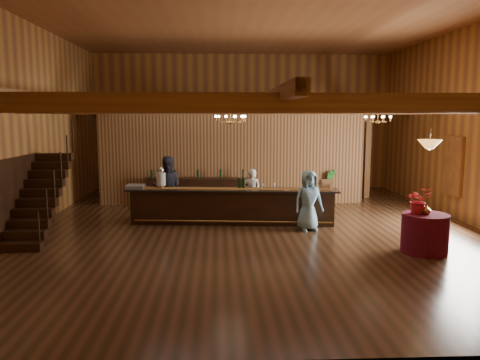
{
  "coord_description": "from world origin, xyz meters",
  "views": [
    {
      "loc": [
        -0.99,
        -12.4,
        3.0
      ],
      "look_at": [
        -0.38,
        0.55,
        1.23
      ],
      "focal_mm": 35.0,
      "sensor_mm": 36.0,
      "label": 1
    }
  ],
  "objects_px": {
    "round_table": "(425,233)",
    "guest": "(309,200)",
    "raffle_drum": "(325,184)",
    "bartender": "(252,194)",
    "chandelier_left": "(230,119)",
    "chandelier_right": "(378,119)",
    "tasting_bar": "(232,206)",
    "beverage_dispenser": "(161,178)",
    "staff_second": "(167,187)",
    "floor_plant": "(328,186)",
    "pendant_lamp": "(430,144)",
    "backbar_shelf": "(198,192)"
  },
  "relations": [
    {
      "from": "tasting_bar",
      "to": "backbar_shelf",
      "type": "distance_m",
      "value": 2.78
    },
    {
      "from": "chandelier_left",
      "to": "pendant_lamp",
      "type": "relative_size",
      "value": 0.89
    },
    {
      "from": "tasting_bar",
      "to": "floor_plant",
      "type": "xyz_separation_m",
      "value": [
        3.41,
        2.95,
        0.09
      ]
    },
    {
      "from": "chandelier_left",
      "to": "bartender",
      "type": "height_order",
      "value": "chandelier_left"
    },
    {
      "from": "beverage_dispenser",
      "to": "staff_second",
      "type": "height_order",
      "value": "staff_second"
    },
    {
      "from": "chandelier_right",
      "to": "floor_plant",
      "type": "xyz_separation_m",
      "value": [
        -0.95,
        2.09,
        -2.34
      ]
    },
    {
      "from": "pendant_lamp",
      "to": "backbar_shelf",
      "type": "bearing_deg",
      "value": 132.99
    },
    {
      "from": "round_table",
      "to": "bartender",
      "type": "relative_size",
      "value": 0.68
    },
    {
      "from": "pendant_lamp",
      "to": "floor_plant",
      "type": "xyz_separation_m",
      "value": [
        -0.76,
        5.99,
        -1.81
      ]
    },
    {
      "from": "backbar_shelf",
      "to": "round_table",
      "type": "xyz_separation_m",
      "value": [
        5.23,
        -5.61,
        -0.05
      ]
    },
    {
      "from": "tasting_bar",
      "to": "raffle_drum",
      "type": "relative_size",
      "value": 17.5
    },
    {
      "from": "bartender",
      "to": "backbar_shelf",
      "type": "bearing_deg",
      "value": -36.17
    },
    {
      "from": "raffle_drum",
      "to": "chandelier_left",
      "type": "relative_size",
      "value": 0.42
    },
    {
      "from": "pendant_lamp",
      "to": "guest",
      "type": "xyz_separation_m",
      "value": [
        -2.18,
        2.15,
        -1.6
      ]
    },
    {
      "from": "round_table",
      "to": "guest",
      "type": "height_order",
      "value": "guest"
    },
    {
      "from": "tasting_bar",
      "to": "bartender",
      "type": "height_order",
      "value": "bartender"
    },
    {
      "from": "guest",
      "to": "floor_plant",
      "type": "relative_size",
      "value": 1.36
    },
    {
      "from": "pendant_lamp",
      "to": "guest",
      "type": "distance_m",
      "value": 3.46
    },
    {
      "from": "raffle_drum",
      "to": "floor_plant",
      "type": "distance_m",
      "value": 3.41
    },
    {
      "from": "floor_plant",
      "to": "beverage_dispenser",
      "type": "bearing_deg",
      "value": -153.41
    },
    {
      "from": "chandelier_left",
      "to": "guest",
      "type": "bearing_deg",
      "value": -7.84
    },
    {
      "from": "raffle_drum",
      "to": "chandelier_right",
      "type": "bearing_deg",
      "value": 33.07
    },
    {
      "from": "raffle_drum",
      "to": "pendant_lamp",
      "type": "height_order",
      "value": "pendant_lamp"
    },
    {
      "from": "tasting_bar",
      "to": "chandelier_left",
      "type": "height_order",
      "value": "chandelier_left"
    },
    {
      "from": "raffle_drum",
      "to": "bartender",
      "type": "height_order",
      "value": "bartender"
    },
    {
      "from": "chandelier_left",
      "to": "staff_second",
      "type": "height_order",
      "value": "chandelier_left"
    },
    {
      "from": "staff_second",
      "to": "backbar_shelf",
      "type": "bearing_deg",
      "value": -121.33
    },
    {
      "from": "beverage_dispenser",
      "to": "tasting_bar",
      "type": "bearing_deg",
      "value": -7.13
    },
    {
      "from": "bartender",
      "to": "staff_second",
      "type": "height_order",
      "value": "staff_second"
    },
    {
      "from": "beverage_dispenser",
      "to": "backbar_shelf",
      "type": "distance_m",
      "value": 2.63
    },
    {
      "from": "pendant_lamp",
      "to": "bartender",
      "type": "xyz_separation_m",
      "value": [
        -3.56,
        3.68,
        -1.66
      ]
    },
    {
      "from": "pendant_lamp",
      "to": "floor_plant",
      "type": "height_order",
      "value": "pendant_lamp"
    },
    {
      "from": "floor_plant",
      "to": "guest",
      "type": "bearing_deg",
      "value": -110.24
    },
    {
      "from": "beverage_dispenser",
      "to": "chandelier_right",
      "type": "bearing_deg",
      "value": 5.54
    },
    {
      "from": "backbar_shelf",
      "to": "chandelier_left",
      "type": "height_order",
      "value": "chandelier_left"
    },
    {
      "from": "chandelier_left",
      "to": "chandelier_right",
      "type": "height_order",
      "value": "same"
    },
    {
      "from": "floor_plant",
      "to": "tasting_bar",
      "type": "bearing_deg",
      "value": -139.07
    },
    {
      "from": "backbar_shelf",
      "to": "staff_second",
      "type": "relative_size",
      "value": 1.85
    },
    {
      "from": "pendant_lamp",
      "to": "staff_second",
      "type": "distance_m",
      "value": 7.34
    },
    {
      "from": "raffle_drum",
      "to": "guest",
      "type": "distance_m",
      "value": 0.89
    },
    {
      "from": "tasting_bar",
      "to": "round_table",
      "type": "distance_m",
      "value": 5.16
    },
    {
      "from": "round_table",
      "to": "staff_second",
      "type": "xyz_separation_m",
      "value": [
        -6.06,
        3.86,
        0.49
      ]
    },
    {
      "from": "round_table",
      "to": "staff_second",
      "type": "relative_size",
      "value": 0.55
    },
    {
      "from": "staff_second",
      "to": "guest",
      "type": "bearing_deg",
      "value": 150.49
    },
    {
      "from": "backbar_shelf",
      "to": "staff_second",
      "type": "distance_m",
      "value": 1.99
    },
    {
      "from": "staff_second",
      "to": "raffle_drum",
      "type": "bearing_deg",
      "value": 160.0
    },
    {
      "from": "round_table",
      "to": "chandelier_left",
      "type": "xyz_separation_m",
      "value": [
        -4.22,
        2.43,
        2.5
      ]
    },
    {
      "from": "pendant_lamp",
      "to": "bartender",
      "type": "height_order",
      "value": "pendant_lamp"
    },
    {
      "from": "chandelier_left",
      "to": "bartender",
      "type": "distance_m",
      "value": 2.61
    },
    {
      "from": "round_table",
      "to": "chandelier_right",
      "type": "distance_m",
      "value": 4.63
    }
  ]
}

